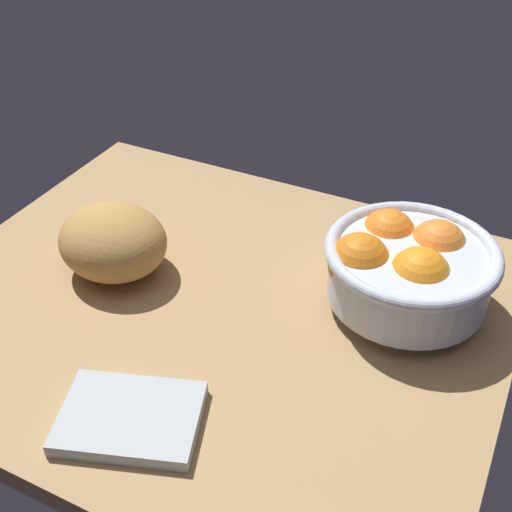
{
  "coord_description": "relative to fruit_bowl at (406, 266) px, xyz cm",
  "views": [
    {
      "loc": [
        33.59,
        -55.28,
        55.52
      ],
      "look_at": [
        3.81,
        5.11,
        5.0
      ],
      "focal_mm": 46.76,
      "sensor_mm": 36.0,
      "label": 1
    }
  ],
  "objects": [
    {
      "name": "ground_plane",
      "position": [
        -21.72,
        -10.02,
        -7.55
      ],
      "size": [
        73.16,
        61.71,
        3.0
      ],
      "primitive_type": "cube",
      "color": "tan"
    },
    {
      "name": "fruit_bowl",
      "position": [
        0.0,
        0.0,
        0.0
      ],
      "size": [
        21.05,
        21.05,
        10.68
      ],
      "color": "silver",
      "rests_on": "ground"
    },
    {
      "name": "bread_loaf",
      "position": [
        -36.33,
        -9.62,
        -1.35
      ],
      "size": [
        15.22,
        13.68,
        9.4
      ],
      "primitive_type": "ellipsoid",
      "rotation": [
        0.0,
        0.0,
        3.1
      ],
      "color": "#BC8A45",
      "rests_on": "ground"
    },
    {
      "name": "napkin_folded",
      "position": [
        -19.72,
        -30.71,
        -5.25
      ],
      "size": [
        17.0,
        14.57,
        1.6
      ],
      "primitive_type": "cube",
      "rotation": [
        0.0,
        0.0,
        0.33
      ],
      "color": "#B1BCBF",
      "rests_on": "ground"
    }
  ]
}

